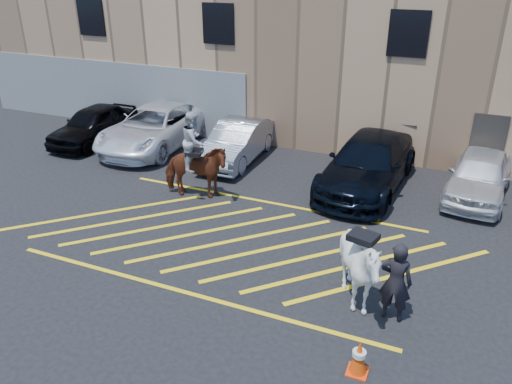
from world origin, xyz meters
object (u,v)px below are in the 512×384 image
at_px(car_black_suv, 94,124).
at_px(handler, 396,282).
at_px(car_blue_suv, 368,163).
at_px(mounted_bay, 195,164).
at_px(car_white_pickup, 155,127).
at_px(saddled_white, 360,268).
at_px(traffic_cone, 359,357).
at_px(car_silver_sedan, 237,142).
at_px(car_white_suv, 479,175).

xyz_separation_m(car_black_suv, handler, (13.00, -6.53, 0.16)).
xyz_separation_m(car_blue_suv, mounted_bay, (-4.77, -2.92, 0.30)).
relative_size(car_black_suv, handler, 2.41).
relative_size(car_white_pickup, mounted_bay, 2.08).
relative_size(mounted_bay, saddled_white, 1.33).
height_order(mounted_bay, traffic_cone, mounted_bay).
xyz_separation_m(car_white_pickup, mounted_bay, (3.79, -3.52, 0.32)).
xyz_separation_m(car_white_pickup, car_silver_sedan, (3.64, -0.11, -0.08)).
distance_m(mounted_bay, saddled_white, 6.78).
height_order(handler, mounted_bay, mounted_bay).
xyz_separation_m(car_black_suv, car_white_suv, (14.50, 0.52, -0.01)).
relative_size(mounted_bay, traffic_cone, 3.80).
relative_size(car_blue_suv, car_white_suv, 1.33).
height_order(car_blue_suv, mounted_bay, mounted_bay).
xyz_separation_m(car_blue_suv, saddled_white, (1.09, -6.33, 0.14)).
bearing_deg(car_blue_suv, traffic_cone, -75.20).
bearing_deg(handler, car_white_suv, -99.21).
distance_m(handler, mounted_bay, 7.51).
relative_size(car_white_pickup, car_silver_sedan, 1.32).
relative_size(car_white_suv, handler, 2.37).
bearing_deg(saddled_white, traffic_cone, -76.68).
bearing_deg(handler, car_blue_suv, -71.21).
height_order(car_black_suv, mounted_bay, mounted_bay).
distance_m(car_blue_suv, traffic_cone, 8.41).
distance_m(mounted_bay, traffic_cone, 8.30).
bearing_deg(car_black_suv, car_white_pickup, 11.18).
bearing_deg(mounted_bay, car_blue_suv, 31.50).
relative_size(car_silver_sedan, handler, 2.43).
bearing_deg(car_black_suv, car_blue_suv, -0.71).
bearing_deg(car_white_pickup, car_blue_suv, -6.08).
xyz_separation_m(car_silver_sedan, mounted_bay, (0.15, -3.41, 0.40)).
height_order(car_blue_suv, handler, handler).
height_order(car_white_pickup, car_blue_suv, car_blue_suv).
xyz_separation_m(car_black_suv, traffic_cone, (12.69, -8.33, -0.37)).
bearing_deg(saddled_white, car_white_suv, 71.92).
bearing_deg(car_white_suv, car_black_suv, -171.77).
distance_m(car_black_suv, car_blue_suv, 11.15).
relative_size(car_silver_sedan, car_blue_suv, 0.77).
relative_size(car_white_suv, traffic_cone, 5.83).
bearing_deg(mounted_bay, car_silver_sedan, 92.55).
distance_m(car_blue_suv, handler, 6.72).
distance_m(saddled_white, traffic_cone, 2.07).
relative_size(car_white_suv, mounted_bay, 1.54).
xyz_separation_m(car_silver_sedan, handler, (6.77, -6.95, 0.18)).
xyz_separation_m(car_silver_sedan, saddled_white, (6.01, -6.82, 0.25)).
relative_size(car_blue_suv, mounted_bay, 2.04).
bearing_deg(car_silver_sedan, car_blue_suv, -7.17).
relative_size(car_white_pickup, car_white_suv, 1.35).
height_order(car_white_pickup, traffic_cone, car_white_pickup).
bearing_deg(car_white_pickup, mounted_bay, -44.96).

